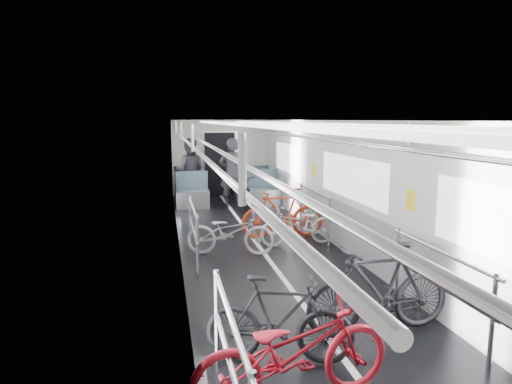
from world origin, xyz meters
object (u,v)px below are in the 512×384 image
at_px(bike_left_far, 230,232).
at_px(person_standing, 232,173).
at_px(bike_right_mid, 299,225).
at_px(person_seated, 189,171).
at_px(bike_right_far, 283,213).
at_px(bike_left_mid, 279,320).
at_px(bike_aisle, 244,191).
at_px(bike_right_near, 379,289).
at_px(bike_left_near, 294,351).

height_order(bike_left_far, person_standing, person_standing).
relative_size(bike_right_mid, person_seated, 0.82).
height_order(bike_right_mid, person_seated, person_seated).
bearing_deg(bike_left_far, bike_right_far, -38.26).
bearing_deg(person_standing, bike_left_far, 92.11).
distance_m(bike_left_mid, person_seated, 8.98).
bearing_deg(bike_left_far, person_standing, 5.41).
distance_m(bike_left_far, bike_right_mid, 1.43).
xyz_separation_m(bike_right_far, person_seated, (-1.65, 4.25, 0.43)).
bearing_deg(bike_right_far, bike_left_far, -52.88).
relative_size(bike_right_mid, bike_aisle, 0.89).
xyz_separation_m(bike_right_near, bike_right_mid, (0.17, 3.70, -0.12)).
relative_size(bike_right_far, person_seated, 0.91).
height_order(bike_left_mid, bike_right_mid, bike_left_mid).
distance_m(bike_right_mid, person_seated, 5.21).
relative_size(bike_right_mid, bike_right_far, 0.90).
bearing_deg(bike_right_mid, bike_aisle, -179.38).
relative_size(person_standing, person_seated, 1.02).
bearing_deg(bike_right_near, person_seated, -171.60).
relative_size(bike_right_far, bike_aisle, 0.99).
bearing_deg(bike_right_far, bike_left_mid, -15.36).
bearing_deg(bike_left_mid, bike_left_far, 17.38).
bearing_deg(bike_right_far, bike_left_near, -13.98).
distance_m(bike_left_near, person_standing, 8.85).
height_order(bike_left_far, bike_aisle, bike_aisle).
distance_m(bike_left_far, bike_aisle, 4.46).
height_order(bike_right_near, person_seated, person_seated).
xyz_separation_m(bike_left_far, bike_right_mid, (1.39, 0.33, -0.01)).
bearing_deg(bike_aisle, bike_left_mid, -88.13).
distance_m(bike_left_far, bike_right_near, 3.58).
xyz_separation_m(bike_left_far, person_seated, (-0.42, 5.19, 0.53)).
relative_size(bike_left_mid, bike_right_far, 0.87).
bearing_deg(person_standing, bike_right_near, 105.06).
bearing_deg(bike_right_near, bike_right_mid, 174.86).
xyz_separation_m(bike_right_near, bike_aisle, (-0.20, 7.71, -0.07)).
bearing_deg(person_standing, bike_left_near, 96.03).
height_order(person_standing, person_seated, person_standing).
distance_m(bike_left_mid, bike_left_far, 3.77).
bearing_deg(bike_right_near, bike_left_mid, -74.91).
relative_size(bike_left_near, person_seated, 0.97).
relative_size(bike_left_near, bike_left_far, 1.16).
relative_size(bike_left_near, bike_right_near, 1.05).
relative_size(bike_left_far, bike_aisle, 0.91).
xyz_separation_m(bike_left_near, bike_right_mid, (1.49, 4.78, -0.07)).
bearing_deg(bike_right_mid, bike_right_near, -7.30).
relative_size(bike_left_near, bike_right_mid, 1.18).
relative_size(bike_left_near, bike_aisle, 1.05).
bearing_deg(person_seated, bike_right_mid, 118.54).
xyz_separation_m(bike_left_mid, person_standing, (0.74, 8.11, 0.51)).
height_order(bike_left_mid, bike_right_far, bike_right_far).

